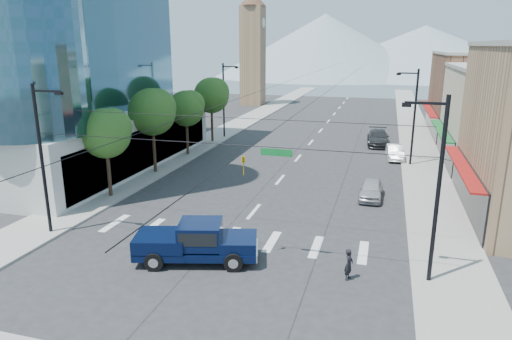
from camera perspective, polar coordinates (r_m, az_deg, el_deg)
The scene contains 20 objects.
ground at distance 26.19m, azimuth -4.00°, elevation -9.65°, with size 160.00×160.00×0.00m, color #28282B.
sidewalk_left at distance 66.39m, azimuth -2.02°, elevation 5.82°, with size 4.00×120.00×0.15m, color gray.
sidewalk_right at distance 63.34m, azimuth 19.18°, elevation 4.51°, with size 4.00×120.00×0.15m, color gray.
office_tower at distance 50.07m, azimuth -29.10°, elevation 17.41°, with size 29.50×27.00×30.00m.
shop_far at distance 63.66m, azimuth 26.83°, elevation 8.26°, with size 12.00×18.00×10.00m, color brown.
clock_tower at distance 87.83m, azimuth -0.41°, elevation 15.08°, with size 4.80×4.80×20.40m.
mountain_left at distance 173.83m, azimuth 8.59°, elevation 15.16°, with size 80.00×80.00×22.00m, color gray.
mountain_right at distance 182.66m, azimuth 20.27°, elevation 13.79°, with size 90.00×90.00×18.00m, color gray.
tree_near at distance 34.85m, azimuth -18.05°, elevation 4.58°, with size 3.65×3.64×6.71m.
tree_midnear at distance 40.67m, azimuth -12.66°, elevation 7.27°, with size 4.09×4.09×7.52m.
tree_midfar at distance 46.96m, azimuth -8.54°, elevation 7.76°, with size 3.65×3.64×6.71m.
tree_far at distance 53.29m, azimuth -5.44°, elevation 9.40°, with size 4.09×4.09×7.52m.
signal_rig at distance 23.63m, azimuth -4.59°, elevation -0.43°, with size 21.80×0.20×9.00m.
lamp_pole_nw at distance 55.92m, azimuth -3.94°, elevation 9.04°, with size 2.00×0.25×9.00m.
lamp_pole_ne at distance 44.76m, azimuth 19.05°, elevation 6.67°, with size 2.00×0.25×9.00m.
pickup_truck at distance 24.36m, azimuth -7.54°, elevation -8.81°, with size 6.80×3.86×2.18m.
pedestrian at distance 23.00m, azimuth 11.53°, elevation -11.47°, with size 0.58×0.38×1.59m, color black.
parked_car_near at distance 34.95m, azimuth 14.19°, elevation -2.36°, with size 1.66×4.12×1.40m, color #B5B5BA.
parked_car_mid at distance 47.68m, azimuth 16.98°, elevation 2.15°, with size 1.52×4.35×1.43m, color white.
parked_car_far at distance 53.93m, azimuth 15.03°, elevation 3.92°, with size 2.39×5.88×1.71m, color #2B2B2D.
Camera 1 is at (8.25, -22.27, 11.05)m, focal length 32.00 mm.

